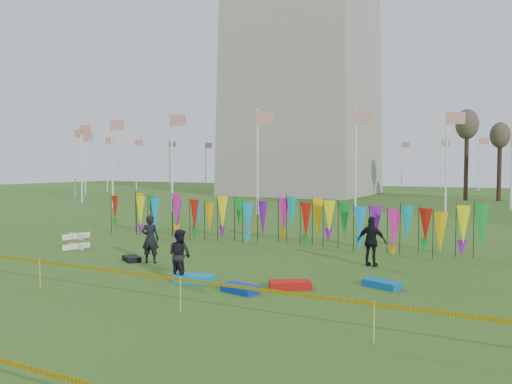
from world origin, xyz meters
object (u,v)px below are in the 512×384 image
at_px(person_mid, 180,255).
at_px(kite_bag_black, 132,259).
at_px(kite_bag_blue, 240,288).
at_px(person_right, 372,241).
at_px(kite_bag_red, 290,285).
at_px(kite_bag_teal, 382,284).
at_px(kite_bag_turquoise, 194,279).
at_px(box_kite, 76,241).
at_px(person_left, 150,239).

xyz_separation_m(person_mid, kite_bag_black, (-3.62, 1.83, -0.74)).
bearing_deg(kite_bag_blue, person_right, 66.15).
height_order(person_right, kite_bag_black, person_right).
height_order(person_mid, kite_bag_red, person_mid).
height_order(person_mid, kite_bag_teal, person_mid).
bearing_deg(kite_bag_turquoise, person_mid, -176.02).
bearing_deg(kite_bag_teal, box_kite, 176.90).
relative_size(person_right, kite_bag_turquoise, 1.53).
bearing_deg(kite_bag_black, box_kite, 165.93).
bearing_deg(kite_bag_black, person_right, 21.36).
bearing_deg(box_kite, kite_bag_black, -14.07).
relative_size(kite_bag_blue, kite_bag_black, 1.25).
xyz_separation_m(kite_bag_turquoise, kite_bag_blue, (1.92, -0.41, -0.01)).
xyz_separation_m(person_left, kite_bag_red, (6.29, -1.19, -0.80)).
bearing_deg(kite_bag_red, kite_bag_black, 171.09).
relative_size(person_right, kite_bag_teal, 1.66).
xyz_separation_m(kite_bag_turquoise, kite_bag_black, (-4.12, 1.79, -0.02)).
bearing_deg(person_right, kite_bag_blue, 72.19).
xyz_separation_m(person_right, kite_bag_blue, (-2.44, -5.52, -0.81)).
height_order(kite_bag_turquoise, kite_bag_teal, kite_bag_turquoise).
bearing_deg(box_kite, kite_bag_blue, -17.70).
height_order(kite_bag_black, kite_bag_teal, kite_bag_teal).
xyz_separation_m(box_kite, kite_bag_turquoise, (8.17, -2.81, -0.24)).
height_order(box_kite, person_left, person_left).
relative_size(person_mid, kite_bag_teal, 1.51).
relative_size(person_right, kite_bag_red, 1.47).
height_order(person_left, kite_bag_red, person_left).
bearing_deg(kite_bag_red, person_left, 169.29).
xyz_separation_m(box_kite, person_right, (12.53, 2.30, 0.56)).
xyz_separation_m(person_left, kite_bag_teal, (8.72, 0.21, -0.81)).
bearing_deg(kite_bag_black, kite_bag_turquoise, -23.49).
bearing_deg(person_right, kite_bag_teal, 116.00).
xyz_separation_m(kite_bag_blue, kite_bag_black, (-6.04, 2.21, -0.01)).
relative_size(person_left, kite_bag_black, 2.14).
xyz_separation_m(kite_bag_black, kite_bag_teal, (9.59, 0.28, 0.01)).
bearing_deg(kite_bag_blue, person_left, 156.27).
bearing_deg(box_kite, person_left, -10.90).
distance_m(kite_bag_red, kite_bag_teal, 2.80).
distance_m(box_kite, kite_bag_teal, 13.66).
relative_size(box_kite, person_left, 0.40).
relative_size(person_left, kite_bag_teal, 1.65).
xyz_separation_m(person_right, kite_bag_teal, (1.10, -3.04, -0.81)).
height_order(box_kite, person_mid, person_mid).
bearing_deg(person_mid, person_left, -26.08).
bearing_deg(person_left, kite_bag_teal, 161.13).
bearing_deg(kite_bag_black, kite_bag_teal, 1.65).
relative_size(kite_bag_blue, kite_bag_teal, 0.97).
relative_size(kite_bag_turquoise, kite_bag_teal, 1.08).
xyz_separation_m(kite_bag_blue, kite_bag_teal, (3.55, 2.48, -0.01)).
height_order(kite_bag_turquoise, kite_bag_black, kite_bag_turquoise).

